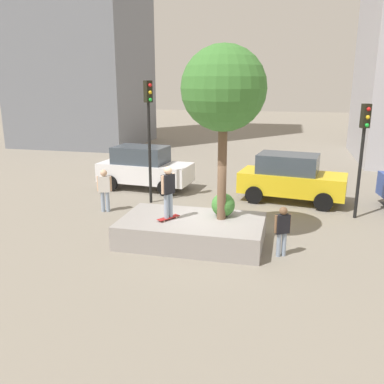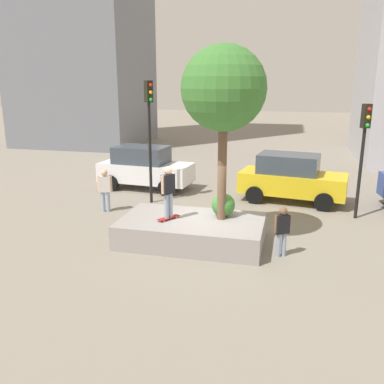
{
  "view_description": "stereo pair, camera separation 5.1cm",
  "coord_description": "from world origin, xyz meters",
  "px_view_note": "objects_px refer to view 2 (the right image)",
  "views": [
    {
      "loc": [
        2.57,
        -12.37,
        5.01
      ],
      "look_at": [
        -0.34,
        -0.35,
        1.66
      ],
      "focal_mm": 38.48,
      "sensor_mm": 36.0,
      "label": 1
    },
    {
      "loc": [
        2.62,
        -12.36,
        5.01
      ],
      "look_at": [
        -0.34,
        -0.35,
        1.66
      ],
      "focal_mm": 38.48,
      "sensor_mm": 36.0,
      "label": 2
    }
  ],
  "objects_px": {
    "plaza_tree": "(224,90)",
    "traffic_light_corner": "(364,142)",
    "police_car": "(145,167)",
    "taxi_cab": "(291,178)",
    "planter_ledge": "(192,231)",
    "skateboarder": "(168,188)",
    "traffic_light_median": "(149,122)",
    "passerby_with_bag": "(282,228)",
    "skateboard": "(169,218)",
    "pedestrian_crossing": "(105,187)"
  },
  "relations": [
    {
      "from": "skateboarder",
      "to": "taxi_cab",
      "type": "bearing_deg",
      "value": 57.04
    },
    {
      "from": "police_car",
      "to": "traffic_light_corner",
      "type": "distance_m",
      "value": 9.72
    },
    {
      "from": "plaza_tree",
      "to": "traffic_light_median",
      "type": "relative_size",
      "value": 1.06
    },
    {
      "from": "pedestrian_crossing",
      "to": "passerby_with_bag",
      "type": "relative_size",
      "value": 1.12
    },
    {
      "from": "skateboard",
      "to": "traffic_light_median",
      "type": "height_order",
      "value": "traffic_light_median"
    },
    {
      "from": "police_car",
      "to": "traffic_light_corner",
      "type": "relative_size",
      "value": 1.06
    },
    {
      "from": "plaza_tree",
      "to": "skateboard",
      "type": "relative_size",
      "value": 6.73
    },
    {
      "from": "skateboarder",
      "to": "traffic_light_median",
      "type": "height_order",
      "value": "traffic_light_median"
    },
    {
      "from": "traffic_light_corner",
      "to": "traffic_light_median",
      "type": "height_order",
      "value": "traffic_light_median"
    },
    {
      "from": "taxi_cab",
      "to": "traffic_light_median",
      "type": "xyz_separation_m",
      "value": [
        -5.73,
        -1.62,
        2.36
      ]
    },
    {
      "from": "police_car",
      "to": "traffic_light_median",
      "type": "relative_size",
      "value": 0.9
    },
    {
      "from": "police_car",
      "to": "passerby_with_bag",
      "type": "height_order",
      "value": "police_car"
    },
    {
      "from": "passerby_with_bag",
      "to": "plaza_tree",
      "type": "bearing_deg",
      "value": 158.99
    },
    {
      "from": "police_car",
      "to": "taxi_cab",
      "type": "bearing_deg",
      "value": -4.81
    },
    {
      "from": "traffic_light_median",
      "to": "pedestrian_crossing",
      "type": "height_order",
      "value": "traffic_light_median"
    },
    {
      "from": "traffic_light_median",
      "to": "pedestrian_crossing",
      "type": "relative_size",
      "value": 2.96
    },
    {
      "from": "planter_ledge",
      "to": "skateboarder",
      "type": "height_order",
      "value": "skateboarder"
    },
    {
      "from": "traffic_light_corner",
      "to": "pedestrian_crossing",
      "type": "relative_size",
      "value": 2.49
    },
    {
      "from": "taxi_cab",
      "to": "passerby_with_bag",
      "type": "distance_m",
      "value": 5.99
    },
    {
      "from": "police_car",
      "to": "traffic_light_corner",
      "type": "height_order",
      "value": "traffic_light_corner"
    },
    {
      "from": "traffic_light_corner",
      "to": "pedestrian_crossing",
      "type": "height_order",
      "value": "traffic_light_corner"
    },
    {
      "from": "traffic_light_corner",
      "to": "skateboarder",
      "type": "bearing_deg",
      "value": -147.08
    },
    {
      "from": "planter_ledge",
      "to": "traffic_light_corner",
      "type": "distance_m",
      "value": 7.09
    },
    {
      "from": "taxi_cab",
      "to": "traffic_light_corner",
      "type": "distance_m",
      "value": 3.53
    },
    {
      "from": "planter_ledge",
      "to": "plaza_tree",
      "type": "relative_size",
      "value": 0.85
    },
    {
      "from": "plaza_tree",
      "to": "traffic_light_corner",
      "type": "height_order",
      "value": "plaza_tree"
    },
    {
      "from": "police_car",
      "to": "traffic_light_corner",
      "type": "xyz_separation_m",
      "value": [
        9.26,
        -2.31,
        1.87
      ]
    },
    {
      "from": "traffic_light_corner",
      "to": "passerby_with_bag",
      "type": "bearing_deg",
      "value": -121.58
    },
    {
      "from": "taxi_cab",
      "to": "skateboarder",
      "type": "bearing_deg",
      "value": -122.96
    },
    {
      "from": "plaza_tree",
      "to": "traffic_light_median",
      "type": "height_order",
      "value": "plaza_tree"
    },
    {
      "from": "plaza_tree",
      "to": "traffic_light_corner",
      "type": "relative_size",
      "value": 1.25
    },
    {
      "from": "skateboard",
      "to": "police_car",
      "type": "relative_size",
      "value": 0.17
    },
    {
      "from": "plaza_tree",
      "to": "traffic_light_median",
      "type": "distance_m",
      "value": 5.32
    },
    {
      "from": "police_car",
      "to": "passerby_with_bag",
      "type": "bearing_deg",
      "value": -44.65
    },
    {
      "from": "skateboarder",
      "to": "traffic_light_median",
      "type": "distance_m",
      "value": 4.85
    },
    {
      "from": "police_car",
      "to": "skateboarder",
      "type": "bearing_deg",
      "value": -63.71
    },
    {
      "from": "police_car",
      "to": "traffic_light_corner",
      "type": "bearing_deg",
      "value": -13.99
    },
    {
      "from": "police_car",
      "to": "plaza_tree",
      "type": "bearing_deg",
      "value": -50.99
    },
    {
      "from": "plaza_tree",
      "to": "traffic_light_corner",
      "type": "xyz_separation_m",
      "value": [
        4.54,
        3.51,
        -1.86
      ]
    },
    {
      "from": "traffic_light_corner",
      "to": "pedestrian_crossing",
      "type": "xyz_separation_m",
      "value": [
        -9.51,
        -1.5,
        -1.92
      ]
    },
    {
      "from": "skateboarder",
      "to": "passerby_with_bag",
      "type": "height_order",
      "value": "skateboarder"
    },
    {
      "from": "planter_ledge",
      "to": "police_car",
      "type": "xyz_separation_m",
      "value": [
        -3.83,
        6.1,
        0.65
      ]
    },
    {
      "from": "skateboard",
      "to": "taxi_cab",
      "type": "xyz_separation_m",
      "value": [
        3.71,
        5.72,
        0.21
      ]
    },
    {
      "from": "pedestrian_crossing",
      "to": "skateboarder",
      "type": "bearing_deg",
      "value": -36.43
    },
    {
      "from": "skateboard",
      "to": "police_car",
      "type": "bearing_deg",
      "value": 116.29
    },
    {
      "from": "skateboard",
      "to": "skateboarder",
      "type": "distance_m",
      "value": 0.96
    },
    {
      "from": "skateboarder",
      "to": "police_car",
      "type": "bearing_deg",
      "value": 116.29
    },
    {
      "from": "traffic_light_median",
      "to": "passerby_with_bag",
      "type": "height_order",
      "value": "traffic_light_median"
    },
    {
      "from": "planter_ledge",
      "to": "traffic_light_corner",
      "type": "xyz_separation_m",
      "value": [
        5.43,
        3.79,
        2.52
      ]
    },
    {
      "from": "plaza_tree",
      "to": "police_car",
      "type": "xyz_separation_m",
      "value": [
        -4.71,
        5.82,
        -3.73
      ]
    }
  ]
}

